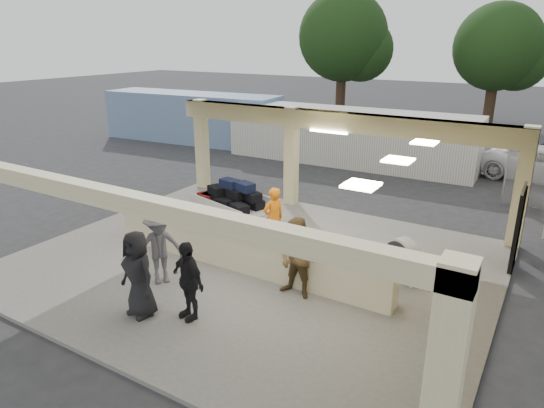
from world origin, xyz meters
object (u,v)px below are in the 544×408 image
Objects in this scene: passenger_a at (298,258)px; passenger_d at (138,274)px; baggage_handler at (273,219)px; container_blue at (192,117)px; baggage_counter at (243,251)px; passenger_c at (160,248)px; luggage_cart at (233,201)px; passenger_b at (188,280)px; container_white at (348,137)px; drum_fan at (402,258)px.

passenger_a is 3.50m from passenger_d.
container_blue reaches higher than baggage_handler.
passenger_c is at bearing -128.52° from baggage_counter.
luggage_cart is at bearing 113.95° from passenger_d.
container_white is (-2.54, 14.63, 0.31)m from passenger_b.
baggage_counter is 3.15m from luggage_cart.
passenger_d reaches higher than drum_fan.
container_white is at bearing 100.37° from baggage_counter.
baggage_handler is 3.97m from passenger_b.
luggage_cart is at bearing -87.88° from baggage_handler.
container_blue is at bearing 140.62° from passenger_a.
container_white is at bearing 115.95° from passenger_b.
baggage_handler is at bearing 10.58° from passenger_c.
passenger_a is (1.86, -0.50, 0.47)m from baggage_counter.
container_blue is at bearing -105.52° from baggage_handler.
baggage_handler is at bearing -9.24° from luggage_cart.
passenger_d is at bearing 17.75° from baggage_handler.
drum_fan reaches higher than baggage_counter.
baggage_counter is 12.36m from container_white.
container_white is (-2.25, 10.67, 0.28)m from baggage_handler.
passenger_c is at bearing -87.38° from container_white.
passenger_b is at bearing -100.68° from drum_fan.
baggage_handler is at bearing -46.60° from container_blue.
passenger_d is at bearing -57.83° from container_blue.
container_blue reaches higher than passenger_d.
baggage_handler is at bearing -150.24° from drum_fan.
passenger_c is 13.80m from container_white.
passenger_d is 15.15m from container_white.
luggage_cart is 5.42m from passenger_b.
baggage_handler is 2.69m from passenger_a.
passenger_b is at bearing 30.76° from baggage_handler.
passenger_c reaches higher than baggage_counter.
container_white is at bearing 105.59° from passenger_d.
container_blue is (-13.93, 12.92, 0.33)m from passenger_a.
luggage_cart is 0.24× the size of container_white.
passenger_c is (-1.32, -3.10, 0.01)m from baggage_handler.
passenger_c is 0.96× the size of passenger_d.
container_white is (-5.90, 10.66, 0.59)m from drum_fan.
passenger_a is 13.29m from container_white.
passenger_d is (0.64, -1.30, 0.04)m from passenger_c.
luggage_cart is 9.75m from container_white.
passenger_d reaches higher than baggage_handler.
baggage_counter is 4.46× the size of passenger_c.
passenger_a reaches higher than drum_fan.
luggage_cart is (-2.01, 2.40, 0.31)m from baggage_counter.
passenger_b is 0.91× the size of passenger_d.
baggage_counter is 0.69× the size of container_white.
luggage_cart reaches higher than baggage_counter.
baggage_counter is 2.54m from passenger_b.
baggage_handler is at bearing 88.84° from baggage_counter.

